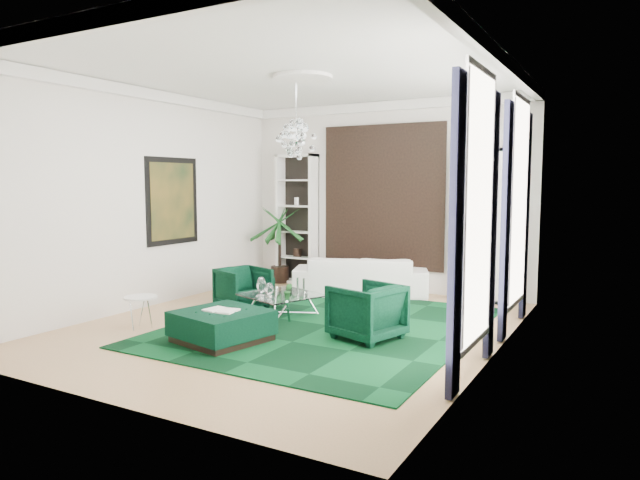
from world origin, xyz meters
The scene contains 30 objects.
floor centered at (0.00, 0.00, -0.01)m, with size 6.00×7.00×0.02m, color tan.
ceiling centered at (0.00, 0.00, 3.81)m, with size 6.00×7.00×0.02m, color white.
wall_back centered at (0.00, 3.51, 1.90)m, with size 6.00×0.02×3.80m, color silver.
wall_front centered at (0.00, -3.51, 1.90)m, with size 6.00×0.02×3.80m, color silver.
wall_left centered at (-3.01, 0.00, 1.90)m, with size 0.02×7.00×3.80m, color silver.
wall_right centered at (3.01, 0.00, 1.90)m, with size 0.02×7.00×3.80m, color silver.
crown_molding centered at (0.00, 0.00, 3.70)m, with size 6.00×7.00×0.18m, color white, non-canonical shape.
ceiling_medallion centered at (0.00, 0.30, 3.77)m, with size 0.90×0.90×0.05m, color white.
tapestry centered at (0.00, 3.46, 1.90)m, with size 2.50×0.06×2.80m, color black.
shelving_left centered at (-1.95, 3.31, 1.40)m, with size 0.90×0.38×2.80m, color white, non-canonical shape.
shelving_right centered at (1.95, 3.31, 1.40)m, with size 0.90×0.38×2.80m, color white, non-canonical shape.
painting centered at (-2.97, 0.60, 1.85)m, with size 0.04×1.30×1.60m, color black.
window_near centered at (2.99, -0.90, 1.90)m, with size 0.03×1.10×2.90m, color white.
curtain_near_a centered at (2.96, -1.68, 1.65)m, with size 0.07×0.30×3.25m, color black.
curtain_near_b centered at (2.96, -0.12, 1.65)m, with size 0.07×0.30×3.25m, color black.
window_far centered at (2.99, 1.50, 1.90)m, with size 0.03×1.10×2.90m, color white.
curtain_far_a centered at (2.96, 0.72, 1.65)m, with size 0.07×0.30×3.25m, color black.
curtain_far_b centered at (2.96, 2.28, 1.65)m, with size 0.07×0.30×3.25m, color black.
rug centered at (0.48, 0.25, 0.01)m, with size 4.20×5.00×0.02m, color black.
sofa centered at (-0.16, 2.76, 0.37)m, with size 2.57×1.00×0.75m, color white.
armchair_left centered at (-1.42, 0.63, 0.36)m, with size 0.77×0.79×0.72m, color black.
armchair_right centered at (1.28, -0.12, 0.40)m, with size 0.85×0.87×0.79m, color black.
coffee_table centered at (-0.50, 0.44, 0.19)m, with size 1.09×1.09×0.37m, color white, non-canonical shape.
ottoman_side centered at (-1.91, 1.33, 0.19)m, with size 0.84×0.84×0.37m, color black.
ottoman_front centered at (-0.39, -1.22, 0.22)m, with size 1.10×1.10×0.44m, color black.
book centered at (-0.39, -1.22, 0.45)m, with size 0.46×0.31×0.03m, color white.
side_table centered at (-1.94, -1.21, 0.24)m, with size 0.49×0.49×0.47m, color white.
palm centered at (-2.30, 3.15, 1.08)m, with size 1.36×1.36×2.17m, color #1D5B23, non-canonical shape.
chandelier centered at (-0.16, 0.37, 2.85)m, with size 0.73×0.73×0.66m, color white, non-canonical shape.
table_plant centered at (-0.22, 0.21, 0.50)m, with size 0.13×0.11×0.24m, color #1D5B23.
Camera 1 is at (4.52, -7.25, 2.18)m, focal length 32.00 mm.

